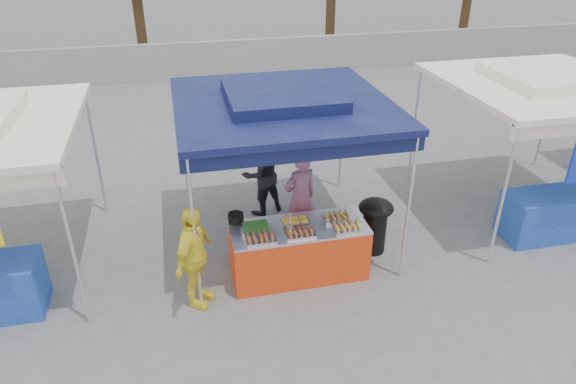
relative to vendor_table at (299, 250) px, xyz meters
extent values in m
plane|color=slate|center=(0.00, 0.10, -0.43)|extent=(80.00, 80.00, 0.00)
cube|color=gray|center=(0.00, 11.10, 0.17)|extent=(40.00, 0.25, 1.20)
cylinder|color=silver|center=(-1.50, -0.40, 0.72)|extent=(0.05, 0.05, 2.30)
cylinder|color=silver|center=(1.50, -0.40, 0.72)|extent=(0.05, 0.05, 2.30)
cylinder|color=silver|center=(-1.50, 2.60, 0.72)|extent=(0.05, 0.05, 2.30)
cylinder|color=silver|center=(1.50, 2.60, 0.72)|extent=(0.05, 0.05, 2.30)
cube|color=#131A4C|center=(0.00, 1.10, 1.92)|extent=(3.20, 3.20, 0.10)
cube|color=#131A4C|center=(0.00, 1.10, 2.05)|extent=(1.65, 1.65, 0.18)
cube|color=#131A4C|center=(0.00, -0.40, 1.77)|extent=(3.20, 0.04, 0.25)
cylinder|color=silver|center=(-3.00, -0.40, 0.72)|extent=(0.05, 0.05, 2.30)
cylinder|color=silver|center=(-3.00, 2.60, 0.72)|extent=(0.05, 0.05, 2.30)
cylinder|color=silver|center=(3.00, -0.40, 0.72)|extent=(0.05, 0.05, 2.30)
cylinder|color=silver|center=(3.00, 2.60, 0.72)|extent=(0.05, 0.05, 2.30)
cylinder|color=silver|center=(6.00, 2.60, 0.72)|extent=(0.05, 0.05, 2.30)
cube|color=white|center=(4.50, 1.10, 1.92)|extent=(3.20, 3.20, 0.10)
cube|color=white|center=(4.50, 1.10, 2.05)|extent=(1.65, 1.65, 0.18)
cube|color=blue|center=(4.50, 0.10, -0.03)|extent=(1.80, 0.70, 0.80)
cylinder|color=#4C341D|center=(-2.46, 13.48, 1.33)|extent=(0.36, 0.36, 3.52)
cylinder|color=#4C341D|center=(4.51, 13.15, 1.54)|extent=(0.36, 0.36, 3.93)
cube|color=red|center=(0.00, 0.00, -0.02)|extent=(2.00, 0.80, 0.81)
cube|color=silver|center=(0.00, 0.00, 0.40)|extent=(2.00, 0.80, 0.04)
cube|color=white|center=(-0.61, -0.24, 0.45)|extent=(0.42, 0.30, 0.05)
cube|color=brown|center=(-0.61, -0.24, 0.49)|extent=(0.35, 0.25, 0.02)
cube|color=white|center=(-0.04, -0.22, 0.45)|extent=(0.42, 0.30, 0.05)
cube|color=brown|center=(-0.04, -0.22, 0.49)|extent=(0.35, 0.25, 0.02)
cube|color=white|center=(0.66, -0.24, 0.45)|extent=(0.42, 0.30, 0.05)
cube|color=gold|center=(0.66, -0.24, 0.49)|extent=(0.35, 0.25, 0.02)
cube|color=white|center=(-0.63, 0.06, 0.45)|extent=(0.42, 0.30, 0.05)
cube|color=#2A6623|center=(-0.63, 0.06, 0.49)|extent=(0.35, 0.25, 0.02)
cube|color=white|center=(-0.04, 0.10, 0.45)|extent=(0.42, 0.30, 0.05)
cube|color=yellow|center=(-0.04, 0.10, 0.49)|extent=(0.35, 0.25, 0.02)
cube|color=white|center=(0.60, 0.07, 0.45)|extent=(0.42, 0.30, 0.05)
cube|color=gold|center=(0.60, 0.07, 0.49)|extent=(0.35, 0.25, 0.02)
cylinder|color=black|center=(-0.87, 0.34, 0.49)|extent=(0.23, 0.23, 0.14)
cylinder|color=silver|center=(-0.15, -0.09, 0.48)|extent=(0.09, 0.09, 0.11)
cylinder|color=black|center=(1.34, 0.34, -0.05)|extent=(0.38, 0.38, 0.74)
ellipsoid|color=black|center=(1.34, 0.34, 0.38)|extent=(0.55, 0.55, 0.25)
cube|color=#1736BE|center=(-0.39, 0.76, -0.28)|extent=(0.49, 0.34, 0.29)
cube|color=#1736BE|center=(0.20, 0.76, -0.29)|extent=(0.45, 0.32, 0.27)
cube|color=#1736BE|center=(0.20, 0.76, -0.02)|extent=(0.43, 0.30, 0.26)
imported|color=#A16691|center=(0.24, 0.87, 0.39)|extent=(0.69, 0.56, 1.64)
imported|color=#232329|center=(-0.20, 1.97, 0.35)|extent=(0.91, 0.81, 1.55)
imported|color=yellow|center=(-1.53, -0.33, 0.35)|extent=(0.78, 0.97, 1.54)
camera|label=1|loc=(-1.57, -6.12, 4.42)|focal=32.00mm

